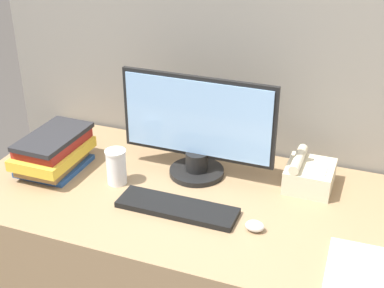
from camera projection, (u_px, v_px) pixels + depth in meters
name	position (u px, v px, depth m)	size (l,w,h in m)	color
cubicle_panel_rear	(230.00, 129.00, 2.20)	(2.01, 0.04, 1.62)	gray
desk	(193.00, 277.00, 2.05)	(1.61, 0.78, 0.75)	#937551
monitor	(197.00, 130.00, 1.93)	(0.58, 0.20, 0.39)	black
keyboard	(177.00, 208.00, 1.79)	(0.41, 0.12, 0.02)	black
mouse	(255.00, 226.00, 1.68)	(0.06, 0.05, 0.04)	silver
coffee_cup	(116.00, 167.00, 1.92)	(0.08, 0.08, 0.13)	white
book_stack	(53.00, 152.00, 2.01)	(0.22, 0.31, 0.14)	#264C8C
desk_telephone	(309.00, 175.00, 1.91)	(0.16, 0.18, 0.12)	beige
paper_pile	(359.00, 273.00, 1.51)	(0.19, 0.28, 0.01)	white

